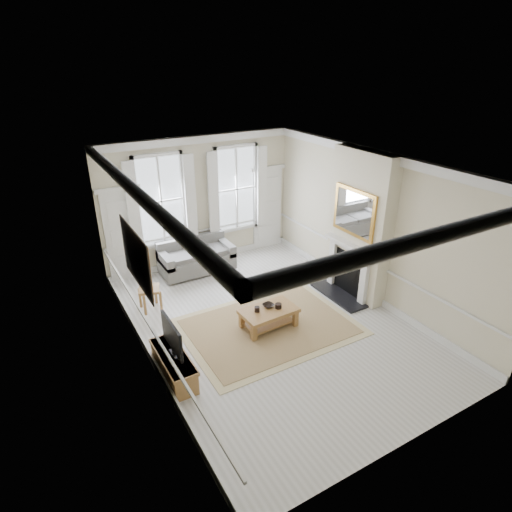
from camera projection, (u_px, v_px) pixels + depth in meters
floor at (271, 324)px, 9.07m from camera, size 7.20×7.20×0.00m
ceiling at (274, 165)px, 7.62m from camera, size 7.20×7.20×0.00m
back_wall at (200, 202)px, 11.16m from camera, size 5.20×0.00×5.20m
left_wall at (141, 284)px, 7.17m from camera, size 0.00×7.20×7.20m
right_wall at (372, 227)px, 9.51m from camera, size 0.00×7.20×7.20m
window_left at (161, 201)px, 10.57m from camera, size 1.26×0.20×2.20m
window_right at (236, 189)px, 11.51m from camera, size 1.26×0.20×2.20m
door_left at (124, 237)px, 10.44m from camera, size 0.90×0.08×2.30m
door_right at (267, 209)px, 12.29m from camera, size 0.90×0.08×2.30m
painting at (136, 258)px, 7.27m from camera, size 0.05×1.66×1.06m
chimney_breast at (360, 226)px, 9.59m from camera, size 0.35×1.70×3.38m
hearth at (339, 295)px, 10.12m from camera, size 0.55×1.50×0.05m
fireplace at (348, 266)px, 9.90m from camera, size 0.21×1.45×1.33m
mirror at (354, 213)px, 9.35m from camera, size 0.06×1.26×1.06m
sofa at (196, 258)px, 11.17m from camera, size 1.88×0.91×0.87m
side_table at (149, 292)px, 9.44m from camera, size 0.56×0.56×0.54m
rug at (269, 326)px, 8.97m from camera, size 3.50×2.60×0.02m
coffee_table at (269, 313)px, 8.82m from camera, size 1.18×0.72×0.43m
ceramic_pot_a at (257, 309)px, 8.69m from camera, size 0.11×0.11×0.11m
ceramic_pot_b at (278, 306)px, 8.82m from camera, size 0.14×0.14×0.10m
bowl at (268, 305)px, 8.88m from camera, size 0.27×0.27×0.06m
tv_stand at (174, 366)px, 7.51m from camera, size 0.41×1.29×0.46m
tv at (172, 336)px, 7.25m from camera, size 0.08×0.90×0.68m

